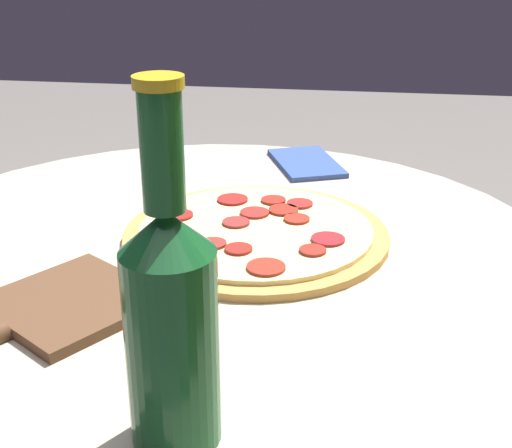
% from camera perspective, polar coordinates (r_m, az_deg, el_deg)
% --- Properties ---
extents(table, '(0.89, 0.89, 0.68)m').
position_cam_1_polar(table, '(0.96, -3.77, -11.08)').
color(table, '#B2A893').
rests_on(table, ground_plane).
extents(pizza, '(0.34, 0.34, 0.02)m').
position_cam_1_polar(pizza, '(0.90, 0.02, -0.70)').
color(pizza, '#C68E47').
rests_on(pizza, table).
extents(beer_bottle, '(0.07, 0.07, 0.28)m').
position_cam_1_polar(beer_bottle, '(0.53, -6.83, -7.41)').
color(beer_bottle, '#144C23').
rests_on(beer_bottle, table).
extents(pizza_paddle, '(0.26, 0.22, 0.02)m').
position_cam_1_polar(pizza_paddle, '(0.76, -15.79, -6.61)').
color(pizza_paddle, brown).
rests_on(pizza_paddle, table).
extents(napkin, '(0.18, 0.14, 0.01)m').
position_cam_1_polar(napkin, '(1.18, 4.04, 4.89)').
color(napkin, '#334C99').
rests_on(napkin, table).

